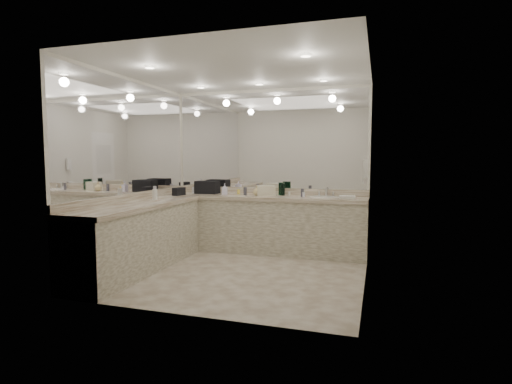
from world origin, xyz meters
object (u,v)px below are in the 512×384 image
(sink, at_px, (324,198))
(soap_bottle_b, at_px, (225,189))
(black_toiletry_bag, at_px, (207,187))
(soap_bottle_a, at_px, (215,188))
(soap_bottle_c, at_px, (257,191))
(cream_cosmetic_case, at_px, (266,190))
(hand_towel, at_px, (347,197))
(wall_phone, at_px, (365,169))

(sink, height_order, soap_bottle_b, soap_bottle_b)
(black_toiletry_bag, distance_m, soap_bottle_a, 0.12)
(sink, bearing_deg, soap_bottle_c, -176.84)
(soap_bottle_a, bearing_deg, black_toiletry_bag, -169.96)
(soap_bottle_a, distance_m, soap_bottle_b, 0.26)
(black_toiletry_bag, bearing_deg, cream_cosmetic_case, -3.12)
(soap_bottle_a, xyz_separation_m, soap_bottle_c, (0.78, -0.13, -0.01))
(hand_towel, bearing_deg, soap_bottle_a, 176.13)
(hand_towel, distance_m, soap_bottle_c, 1.39)
(wall_phone, relative_size, cream_cosmetic_case, 0.85)
(hand_towel, bearing_deg, soap_bottle_c, 179.37)
(sink, bearing_deg, soap_bottle_a, 177.70)
(wall_phone, height_order, soap_bottle_b, wall_phone)
(soap_bottle_c, bearing_deg, hand_towel, -0.63)
(cream_cosmetic_case, xyz_separation_m, hand_towel, (1.26, -0.07, -0.06))
(sink, xyz_separation_m, soap_bottle_b, (-1.60, -0.04, 0.10))
(wall_phone, relative_size, black_toiletry_bag, 0.64)
(black_toiletry_bag, bearing_deg, soap_bottle_a, 10.04)
(sink, relative_size, soap_bottle_b, 2.40)
(wall_phone, xyz_separation_m, soap_bottle_a, (-2.43, 0.57, -0.36))
(wall_phone, height_order, soap_bottle_a, wall_phone)
(soap_bottle_a, relative_size, soap_bottle_b, 0.99)
(wall_phone, relative_size, hand_towel, 1.07)
(soap_bottle_a, bearing_deg, soap_bottle_c, -9.59)
(hand_towel, bearing_deg, sink, 167.96)
(black_toiletry_bag, relative_size, soap_bottle_a, 2.06)
(sink, relative_size, black_toiletry_bag, 1.18)
(soap_bottle_a, bearing_deg, soap_bottle_b, -27.24)
(soap_bottle_a, distance_m, soap_bottle_c, 0.79)
(wall_phone, distance_m, soap_bottle_b, 2.28)
(wall_phone, xyz_separation_m, soap_bottle_b, (-2.20, 0.46, -0.36))
(cream_cosmetic_case, height_order, soap_bottle_b, soap_bottle_b)
(wall_phone, distance_m, soap_bottle_a, 2.52)
(sink, bearing_deg, hand_towel, -12.04)
(hand_towel, height_order, soap_bottle_c, soap_bottle_c)
(black_toiletry_bag, relative_size, cream_cosmetic_case, 1.32)
(sink, distance_m, cream_cosmetic_case, 0.92)
(cream_cosmetic_case, height_order, soap_bottle_a, soap_bottle_a)
(hand_towel, bearing_deg, soap_bottle_b, 179.13)
(soap_bottle_c, bearing_deg, wall_phone, -14.97)
(soap_bottle_c, bearing_deg, soap_bottle_a, 170.41)
(hand_towel, distance_m, soap_bottle_a, 2.17)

